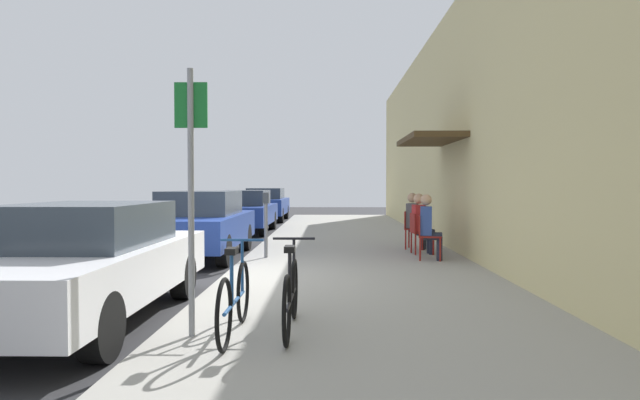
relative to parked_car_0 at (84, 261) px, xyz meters
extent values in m
plane|color=#2D2D30|center=(1.10, 2.46, -0.72)|extent=(60.00, 60.00, 0.00)
cube|color=#9E9B93|center=(3.35, 4.46, -0.66)|extent=(4.50, 32.00, 0.12)
cube|color=beige|center=(5.75, 4.46, 2.12)|extent=(0.30, 32.00, 5.67)
cube|color=#4C381E|center=(5.05, 5.92, 1.88)|extent=(1.10, 2.80, 0.12)
cube|color=silver|center=(0.00, -0.04, -0.11)|extent=(1.80, 4.40, 0.57)
cube|color=#333D47|center=(0.00, 0.11, 0.42)|extent=(1.48, 2.11, 0.49)
cylinder|color=black|center=(0.79, 1.33, -0.40)|extent=(0.22, 0.64, 0.64)
cylinder|color=black|center=(-0.79, 1.33, -0.40)|extent=(0.22, 0.64, 0.64)
cylinder|color=black|center=(0.79, -1.40, -0.40)|extent=(0.22, 0.64, 0.64)
cube|color=navy|center=(0.00, 5.60, -0.08)|extent=(1.80, 4.40, 0.62)
cube|color=#333D47|center=(0.00, 5.75, 0.48)|extent=(1.48, 2.11, 0.52)
cylinder|color=black|center=(0.79, 6.97, -0.40)|extent=(0.22, 0.64, 0.64)
cylinder|color=black|center=(-0.79, 6.97, -0.40)|extent=(0.22, 0.64, 0.64)
cylinder|color=black|center=(0.79, 4.24, -0.40)|extent=(0.22, 0.64, 0.64)
cylinder|color=black|center=(-0.79, 4.24, -0.40)|extent=(0.22, 0.64, 0.64)
cube|color=navy|center=(0.00, 11.82, -0.10)|extent=(1.80, 4.40, 0.59)
cube|color=#333D47|center=(0.00, 11.97, 0.45)|extent=(1.48, 2.11, 0.50)
cylinder|color=black|center=(0.79, 13.19, -0.40)|extent=(0.22, 0.64, 0.64)
cylinder|color=black|center=(-0.79, 13.19, -0.40)|extent=(0.22, 0.64, 0.64)
cylinder|color=black|center=(0.79, 10.46, -0.40)|extent=(0.22, 0.64, 0.64)
cylinder|color=black|center=(-0.79, 10.46, -0.40)|extent=(0.22, 0.64, 0.64)
cube|color=navy|center=(0.00, 17.77, -0.07)|extent=(1.80, 4.40, 0.66)
cube|color=#333D47|center=(0.00, 17.92, 0.50)|extent=(1.48, 2.11, 0.46)
cylinder|color=black|center=(0.79, 19.14, -0.40)|extent=(0.22, 0.64, 0.64)
cylinder|color=black|center=(-0.79, 19.14, -0.40)|extent=(0.22, 0.64, 0.64)
cylinder|color=black|center=(0.79, 16.41, -0.40)|extent=(0.22, 0.64, 0.64)
cylinder|color=black|center=(-0.79, 16.41, -0.40)|extent=(0.22, 0.64, 0.64)
cylinder|color=slate|center=(1.55, 4.78, -0.05)|extent=(0.07, 0.07, 1.10)
cube|color=#383D42|center=(1.55, 4.78, 0.61)|extent=(0.12, 0.10, 0.22)
cylinder|color=gray|center=(1.50, -0.96, 0.70)|extent=(0.06, 0.06, 2.60)
cube|color=#19722D|center=(1.50, -0.94, 1.65)|extent=(0.32, 0.02, 0.44)
torus|color=black|center=(1.92, -0.41, -0.27)|extent=(0.04, 0.66, 0.66)
torus|color=black|center=(1.92, -1.46, -0.27)|extent=(0.04, 0.66, 0.66)
cylinder|color=#1E4C8C|center=(1.92, -0.94, -0.27)|extent=(0.04, 1.05, 0.04)
cylinder|color=#1E4C8C|center=(1.92, -1.09, -0.02)|extent=(0.04, 0.04, 0.50)
cube|color=black|center=(1.92, -1.09, 0.25)|extent=(0.10, 0.20, 0.06)
cylinder|color=#1E4C8C|center=(1.92, -0.46, 0.01)|extent=(0.03, 0.03, 0.56)
cylinder|color=#1E4C8C|center=(1.92, -0.46, 0.29)|extent=(0.46, 0.03, 0.03)
torus|color=black|center=(2.46, -0.24, -0.27)|extent=(0.04, 0.66, 0.66)
torus|color=black|center=(2.46, -1.29, -0.27)|extent=(0.04, 0.66, 0.66)
cylinder|color=black|center=(2.46, -0.77, -0.27)|extent=(0.04, 1.05, 0.04)
cylinder|color=black|center=(2.46, -0.92, -0.02)|extent=(0.04, 0.04, 0.50)
cube|color=black|center=(2.46, -0.92, 0.25)|extent=(0.10, 0.20, 0.06)
cylinder|color=black|center=(2.46, -0.29, 0.01)|extent=(0.03, 0.03, 0.56)
cylinder|color=black|center=(2.46, -0.29, 0.29)|extent=(0.46, 0.03, 0.03)
cylinder|color=maroon|center=(5.04, 4.63, -0.37)|extent=(0.04, 0.04, 0.45)
cylinder|color=maroon|center=(4.97, 4.26, -0.37)|extent=(0.04, 0.04, 0.45)
cylinder|color=maroon|center=(4.66, 4.70, -0.37)|extent=(0.04, 0.04, 0.45)
cylinder|color=maroon|center=(4.60, 4.32, -0.37)|extent=(0.04, 0.04, 0.45)
cube|color=maroon|center=(4.82, 4.48, -0.13)|extent=(0.51, 0.51, 0.03)
cube|color=maroon|center=(4.61, 4.51, 0.07)|extent=(0.10, 0.44, 0.40)
cylinder|color=#232838|center=(5.01, 4.54, -0.36)|extent=(0.11, 0.11, 0.47)
cylinder|color=#232838|center=(4.88, 4.57, -0.13)|extent=(0.38, 0.20, 0.14)
cylinder|color=#232838|center=(4.98, 4.35, -0.36)|extent=(0.11, 0.11, 0.47)
cylinder|color=#232838|center=(4.85, 4.37, -0.13)|extent=(0.38, 0.20, 0.14)
cube|color=#334C99|center=(4.74, 4.49, 0.17)|extent=(0.28, 0.39, 0.56)
sphere|color=tan|center=(4.74, 4.49, 0.58)|extent=(0.22, 0.22, 0.22)
cylinder|color=maroon|center=(4.99, 5.59, -0.37)|extent=(0.04, 0.04, 0.45)
cylinder|color=maroon|center=(5.02, 5.21, -0.37)|extent=(0.04, 0.04, 0.45)
cylinder|color=maroon|center=(4.61, 5.56, -0.37)|extent=(0.04, 0.04, 0.45)
cylinder|color=maroon|center=(4.64, 5.18, -0.37)|extent=(0.04, 0.04, 0.45)
cube|color=maroon|center=(4.82, 5.38, -0.13)|extent=(0.47, 0.47, 0.03)
cube|color=maroon|center=(4.61, 5.36, 0.07)|extent=(0.07, 0.44, 0.40)
cylinder|color=#232838|center=(4.99, 5.50, -0.36)|extent=(0.11, 0.11, 0.47)
cylinder|color=#232838|center=(4.86, 5.49, -0.13)|extent=(0.37, 0.17, 0.14)
cylinder|color=#232838|center=(5.00, 5.30, -0.36)|extent=(0.11, 0.11, 0.47)
cylinder|color=#232838|center=(4.87, 5.29, -0.13)|extent=(0.37, 0.17, 0.14)
cube|color=#B22626|center=(4.74, 5.38, 0.17)|extent=(0.25, 0.38, 0.56)
sphere|color=tan|center=(4.74, 5.38, 0.58)|extent=(0.22, 0.22, 0.22)
cylinder|color=maroon|center=(5.06, 6.40, -0.37)|extent=(0.04, 0.04, 0.45)
cylinder|color=maroon|center=(4.93, 6.04, -0.37)|extent=(0.04, 0.04, 0.45)
cylinder|color=maroon|center=(4.70, 6.53, -0.37)|extent=(0.04, 0.04, 0.45)
cylinder|color=maroon|center=(4.57, 6.17, -0.37)|extent=(0.04, 0.04, 0.45)
cube|color=maroon|center=(4.82, 6.29, -0.13)|extent=(0.56, 0.56, 0.03)
cube|color=maroon|center=(4.62, 6.35, 0.07)|extent=(0.17, 0.43, 0.40)
cylinder|color=#232838|center=(5.02, 6.32, -0.36)|extent=(0.11, 0.11, 0.47)
cylinder|color=#232838|center=(4.90, 6.36, -0.13)|extent=(0.39, 0.25, 0.14)
cylinder|color=#232838|center=(4.95, 6.13, -0.36)|extent=(0.11, 0.11, 0.47)
cylinder|color=#232838|center=(4.83, 6.17, -0.13)|extent=(0.39, 0.25, 0.14)
cube|color=#595960|center=(4.74, 6.31, 0.17)|extent=(0.33, 0.41, 0.56)
sphere|color=tan|center=(4.74, 6.31, 0.58)|extent=(0.22, 0.22, 0.22)
camera|label=1|loc=(2.85, -6.21, 0.88)|focal=30.58mm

